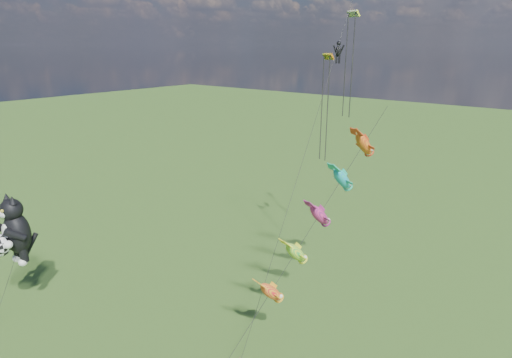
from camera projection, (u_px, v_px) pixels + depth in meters
The scene contains 4 objects.
ground at pixel (91, 322), 33.31m from camera, with size 300.00×300.00×0.00m, color #1F4411.
cat_kite_rig at pixel (12, 231), 32.05m from camera, with size 2.57×4.12×10.17m.
fish_windsock_rig at pixel (319, 215), 30.24m from camera, with size 3.82×15.57×16.25m.
parafoil_rig at pixel (337, 62), 35.35m from camera, with size 2.86×17.39×24.77m.
Camera 1 is at (27.81, -14.13, 20.66)m, focal length 30.00 mm.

